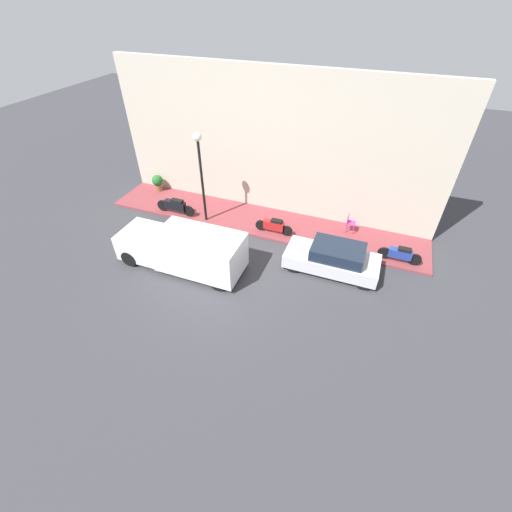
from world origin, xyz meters
TOP-DOWN VIEW (x-y plane):
  - ground_plane at (0.00, 0.00)m, footprint 60.00×60.00m
  - sidewalk at (4.41, 0.00)m, footprint 2.61×16.12m
  - building_facade at (5.87, 0.00)m, footprint 0.30×16.12m
  - parked_car at (2.07, -4.05)m, footprint 1.61×3.85m
  - delivery_van at (0.09, 1.87)m, footprint 1.86×5.39m
  - motorcycle_red at (3.63, -0.95)m, footprint 0.30×1.83m
  - motorcycle_blue at (3.53, -6.66)m, footprint 0.30×1.80m
  - motorcycle_black at (3.46, 4.34)m, footprint 0.30×2.14m
  - streetlamp at (3.50, 2.62)m, footprint 0.39×0.39m
  - potted_plant at (5.27, 6.58)m, footprint 0.61×0.61m
  - cafe_chair at (5.03, -4.27)m, footprint 0.40×0.40m

SIDE VIEW (x-z plane):
  - ground_plane at x=0.00m, z-range 0.00..0.00m
  - sidewalk at x=4.41m, z-range 0.00..0.10m
  - motorcycle_blue at x=3.53m, z-range 0.13..0.86m
  - motorcycle_red at x=3.63m, z-range 0.13..0.87m
  - motorcycle_black at x=3.46m, z-range 0.14..0.97m
  - parked_car at x=2.07m, z-range -0.02..1.24m
  - cafe_chair at x=5.03m, z-range 0.18..1.06m
  - potted_plant at x=5.27m, z-range 0.16..1.08m
  - delivery_van at x=0.09m, z-range 0.03..1.80m
  - streetlamp at x=3.50m, z-range 1.02..5.44m
  - building_facade at x=5.87m, z-range 0.00..6.89m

